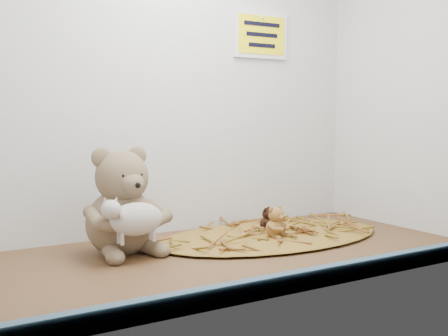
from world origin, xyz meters
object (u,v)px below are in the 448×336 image
toy_lamb (136,219)px  mini_teddy_tan (276,221)px  main_teddy (121,200)px  mini_teddy_brown (267,218)px

toy_lamb → mini_teddy_tan: 38.01cm
main_teddy → mini_teddy_tan: (37.78, -8.37, -7.13)cm
main_teddy → mini_teddy_brown: main_teddy is taller
mini_teddy_brown → main_teddy: bearing=144.2°
toy_lamb → mini_teddy_tan: toy_lamb is taller
main_teddy → toy_lamb: bearing=-94.8°
mini_teddy_brown → mini_teddy_tan: bearing=-146.4°
mini_teddy_tan → mini_teddy_brown: size_ratio=1.25×
main_teddy → toy_lamb: main_teddy is taller
main_teddy → mini_teddy_brown: bearing=-5.5°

